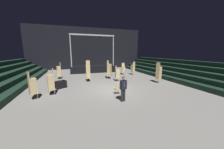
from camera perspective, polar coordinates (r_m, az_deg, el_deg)
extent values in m
cube|color=slate|center=(10.90, -0.37, -7.24)|extent=(22.00, 30.00, 0.10)
cube|color=black|center=(25.10, -11.13, 11.94)|extent=(22.00, 0.30, 8.00)
cube|color=black|center=(12.15, -39.18, -6.43)|extent=(0.75, 24.00, 0.45)
cube|color=black|center=(12.34, -42.67, -4.47)|extent=(0.75, 24.00, 0.45)
cube|color=black|center=(15.63, 26.08, -1.84)|extent=(0.75, 24.00, 0.45)
cube|color=black|center=(16.07, 28.13, -0.06)|extent=(0.75, 24.00, 0.45)
cube|color=black|center=(16.56, 30.06, 1.62)|extent=(0.75, 24.00, 0.45)
cube|color=black|center=(17.07, 31.89, 3.20)|extent=(0.75, 24.00, 0.45)
cube|color=black|center=(17.61, 33.61, 4.68)|extent=(0.75, 24.00, 0.45)
cube|color=black|center=(20.83, -9.25, 2.78)|extent=(7.08, 3.23, 1.07)
cylinder|color=#9EA0A8|center=(19.04, -18.84, 10.44)|extent=(0.16, 0.16, 4.74)
cylinder|color=#9EA0A8|center=(20.10, 0.61, 10.96)|extent=(0.16, 0.16, 4.74)
cube|color=#9EA0A8|center=(19.47, -9.06, 17.85)|extent=(6.78, 0.20, 0.20)
cylinder|color=black|center=(19.18, -18.45, 16.91)|extent=(0.18, 0.18, 0.22)
cylinder|color=black|center=(19.30, -12.15, 17.16)|extent=(0.18, 0.18, 0.22)
cylinder|color=black|center=(19.63, -5.99, 17.21)|extent=(0.18, 0.18, 0.22)
cylinder|color=black|center=(20.16, -0.09, 17.09)|extent=(0.18, 0.18, 0.22)
cylinder|color=black|center=(8.29, 5.79, -9.60)|extent=(0.15, 0.15, 0.85)
cylinder|color=black|center=(8.20, 4.73, -9.82)|extent=(0.15, 0.15, 0.85)
cube|color=silver|center=(7.98, 5.59, -4.92)|extent=(0.19, 0.13, 0.60)
cube|color=black|center=(8.02, 5.35, -4.82)|extent=(0.43, 0.30, 0.60)
cube|color=maroon|center=(7.91, 5.82, -4.51)|extent=(0.06, 0.02, 0.39)
cylinder|color=black|center=(8.15, 6.73, -4.52)|extent=(0.11, 0.11, 0.56)
cylinder|color=black|center=(7.90, 3.93, -4.96)|extent=(0.11, 0.11, 0.56)
sphere|color=#936B4C|center=(7.92, 5.40, -1.74)|extent=(0.20, 0.20, 0.20)
sphere|color=black|center=(7.91, 5.41, -1.36)|extent=(0.16, 0.16, 0.16)
cylinder|color=#B2B5BA|center=(16.15, -24.16, -1.41)|extent=(0.02, 0.02, 0.40)
cylinder|color=#B2B5BA|center=(16.52, -24.21, -1.17)|extent=(0.02, 0.02, 0.40)
cylinder|color=#B2B5BA|center=(16.16, -22.81, -1.30)|extent=(0.02, 0.02, 0.40)
cylinder|color=#B2B5BA|center=(16.53, -22.89, -1.06)|extent=(0.02, 0.02, 0.40)
cube|color=tan|center=(16.29, -23.58, -0.40)|extent=(0.50, 0.50, 0.08)
cube|color=tan|center=(16.28, -23.60, -0.11)|extent=(0.50, 0.50, 0.08)
cube|color=tan|center=(16.27, -23.62, 0.19)|extent=(0.50, 0.50, 0.08)
cube|color=tan|center=(16.25, -23.64, 0.48)|extent=(0.50, 0.50, 0.08)
cube|color=tan|center=(16.24, -23.67, 0.78)|extent=(0.50, 0.50, 0.08)
cube|color=tan|center=(16.23, -23.69, 1.08)|extent=(0.50, 0.50, 0.08)
cube|color=tan|center=(16.21, -23.71, 1.37)|extent=(0.50, 0.50, 0.08)
cube|color=tan|center=(16.20, -23.73, 1.67)|extent=(0.50, 0.50, 0.08)
cube|color=tan|center=(16.19, -23.75, 1.97)|extent=(0.50, 0.50, 0.08)
cube|color=tan|center=(16.18, -23.78, 2.26)|extent=(0.50, 0.50, 0.08)
cube|color=tan|center=(16.17, -23.80, 2.56)|extent=(0.50, 0.50, 0.08)
cube|color=tan|center=(16.16, -23.82, 2.86)|extent=(0.50, 0.50, 0.08)
cube|color=tan|center=(16.15, -23.84, 3.16)|extent=(0.50, 0.50, 0.08)
cube|color=tan|center=(16.14, -23.86, 3.46)|extent=(0.50, 0.50, 0.08)
cube|color=tan|center=(16.12, -23.24, 4.47)|extent=(0.10, 0.41, 0.46)
cylinder|color=#B2B5BA|center=(10.46, -32.08, -8.21)|extent=(0.02, 0.02, 0.40)
cylinder|color=#B2B5BA|center=(10.11, -31.51, -8.77)|extent=(0.02, 0.02, 0.40)
cylinder|color=#B2B5BA|center=(10.38, -34.12, -8.55)|extent=(0.02, 0.02, 0.40)
cylinder|color=#B2B5BA|center=(10.03, -33.62, -9.13)|extent=(0.02, 0.02, 0.40)
cube|color=tan|center=(10.17, -32.97, -7.37)|extent=(0.60, 0.60, 0.08)
cube|color=tan|center=(10.15, -33.02, -6.91)|extent=(0.60, 0.60, 0.08)
cube|color=tan|center=(10.13, -33.06, -6.45)|extent=(0.60, 0.60, 0.08)
cube|color=tan|center=(10.11, -33.11, -5.99)|extent=(0.60, 0.60, 0.08)
cube|color=tan|center=(10.09, -33.16, -5.52)|extent=(0.60, 0.60, 0.08)
cube|color=tan|center=(10.07, -33.21, -5.05)|extent=(0.60, 0.60, 0.08)
cube|color=tan|center=(10.05, -33.26, -4.59)|extent=(0.60, 0.60, 0.08)
cube|color=tan|center=(10.03, -33.30, -4.12)|extent=(0.60, 0.60, 0.08)
cube|color=tan|center=(10.01, -33.35, -3.64)|extent=(0.60, 0.60, 0.08)
cube|color=tan|center=(9.99, -33.40, -3.17)|extent=(0.60, 0.60, 0.08)
cube|color=tan|center=(9.97, -33.45, -2.69)|extent=(0.60, 0.60, 0.08)
cube|color=tan|center=(9.96, -33.50, -2.22)|extent=(0.60, 0.60, 0.08)
cube|color=tan|center=(9.94, -33.55, -1.74)|extent=(0.60, 0.60, 0.08)
cube|color=tan|center=(9.85, -34.80, -0.34)|extent=(0.24, 0.38, 0.46)
cylinder|color=#B2B5BA|center=(17.86, 5.98, 0.52)|extent=(0.02, 0.02, 0.40)
cylinder|color=#B2B5BA|center=(17.80, 4.78, 0.50)|extent=(0.02, 0.02, 0.40)
cylinder|color=#B2B5BA|center=(18.23, 5.78, 0.72)|extent=(0.02, 0.02, 0.40)
cylinder|color=#B2B5BA|center=(18.17, 4.59, 0.71)|extent=(0.02, 0.02, 0.40)
cube|color=tan|center=(17.98, 5.29, 1.38)|extent=(0.53, 0.53, 0.08)
cube|color=tan|center=(17.96, 5.30, 1.64)|extent=(0.53, 0.53, 0.08)
cube|color=tan|center=(17.95, 5.30, 1.91)|extent=(0.53, 0.53, 0.08)
cube|color=tan|center=(17.94, 5.31, 2.18)|extent=(0.53, 0.53, 0.08)
cube|color=tan|center=(17.93, 5.31, 2.45)|extent=(0.53, 0.53, 0.08)
cube|color=tan|center=(17.91, 5.32, 2.72)|extent=(0.53, 0.53, 0.08)
cube|color=tan|center=(17.90, 5.32, 2.99)|extent=(0.53, 0.53, 0.08)
cube|color=tan|center=(17.89, 5.33, 3.26)|extent=(0.53, 0.53, 0.08)
cube|color=tan|center=(17.88, 5.33, 3.53)|extent=(0.53, 0.53, 0.08)
cube|color=tan|center=(17.87, 5.34, 3.80)|extent=(0.53, 0.53, 0.08)
cube|color=tan|center=(18.03, 5.25, 4.73)|extent=(0.40, 0.15, 0.46)
cylinder|color=#B2B5BA|center=(14.05, -11.95, -2.37)|extent=(0.02, 0.02, 0.40)
cylinder|color=#B2B5BA|center=(14.09, -10.41, -2.28)|extent=(0.02, 0.02, 0.40)
cylinder|color=#B2B5BA|center=(13.68, -11.78, -2.71)|extent=(0.02, 0.02, 0.40)
cylinder|color=#B2B5BA|center=(13.72, -10.20, -2.61)|extent=(0.02, 0.02, 0.40)
cube|color=tan|center=(13.83, -11.12, -1.51)|extent=(0.44, 0.44, 0.08)
cube|color=tan|center=(13.82, -11.13, -1.17)|extent=(0.44, 0.44, 0.08)
cube|color=tan|center=(13.80, -11.15, -0.82)|extent=(0.44, 0.44, 0.08)
cube|color=tan|center=(13.78, -11.16, -0.47)|extent=(0.44, 0.44, 0.08)
cube|color=tan|center=(13.77, -11.17, -0.13)|extent=(0.44, 0.44, 0.08)
cube|color=tan|center=(13.75, -11.18, 0.22)|extent=(0.44, 0.44, 0.08)
cube|color=tan|center=(13.74, -11.20, 0.57)|extent=(0.44, 0.44, 0.08)
cube|color=tan|center=(13.72, -11.21, 0.92)|extent=(0.44, 0.44, 0.08)
cube|color=tan|center=(13.71, -11.22, 1.27)|extent=(0.44, 0.44, 0.08)
cube|color=tan|center=(13.70, -11.23, 1.62)|extent=(0.44, 0.44, 0.08)
cube|color=tan|center=(13.69, -11.25, 1.97)|extent=(0.44, 0.44, 0.08)
cube|color=tan|center=(13.67, -11.26, 2.33)|extent=(0.44, 0.44, 0.08)
cube|color=tan|center=(13.66, -11.27, 2.68)|extent=(0.44, 0.44, 0.08)
cube|color=tan|center=(13.65, -11.28, 3.03)|extent=(0.44, 0.44, 0.08)
cube|color=tan|center=(13.64, -11.30, 3.39)|extent=(0.44, 0.44, 0.08)
cube|color=tan|center=(13.63, -11.31, 3.74)|extent=(0.44, 0.44, 0.08)
cube|color=tan|center=(13.62, -11.32, 4.09)|extent=(0.44, 0.44, 0.08)
cube|color=tan|center=(13.61, -11.33, 4.45)|extent=(0.44, 0.44, 0.08)
cube|color=tan|center=(13.39, -11.28, 5.53)|extent=(0.41, 0.05, 0.46)
cylinder|color=#B2B5BA|center=(14.31, 20.67, -2.60)|extent=(0.02, 0.02, 0.40)
cylinder|color=#B2B5BA|center=(14.11, 21.95, -2.86)|extent=(0.02, 0.02, 0.40)
cylinder|color=#B2B5BA|center=(14.00, 19.80, -2.82)|extent=(0.02, 0.02, 0.40)
cylinder|color=#B2B5BA|center=(13.79, 21.10, -3.09)|extent=(0.02, 0.02, 0.40)
cube|color=tan|center=(14.00, 20.95, -1.87)|extent=(0.55, 0.55, 0.08)
cube|color=tan|center=(13.98, 20.97, -1.53)|extent=(0.55, 0.55, 0.08)
cube|color=tan|center=(13.97, 20.99, -1.19)|extent=(0.55, 0.55, 0.08)
cube|color=tan|center=(13.95, 21.01, -0.85)|extent=(0.55, 0.55, 0.08)
cube|color=tan|center=(13.93, 21.04, -0.51)|extent=(0.55, 0.55, 0.08)
cube|color=tan|center=(13.92, 21.06, -0.16)|extent=(0.55, 0.55, 0.08)
cube|color=tan|center=(13.90, 21.08, 0.18)|extent=(0.55, 0.55, 0.08)
cube|color=tan|center=(13.89, 21.11, 0.53)|extent=(0.55, 0.55, 0.08)
cube|color=tan|center=(13.88, 21.13, 0.87)|extent=(0.55, 0.55, 0.08)
cube|color=tan|center=(13.86, 21.15, 1.22)|extent=(0.55, 0.55, 0.08)
cube|color=tan|center=(13.85, 21.17, 1.57)|extent=(0.55, 0.55, 0.08)
cube|color=tan|center=(13.84, 21.20, 1.91)|extent=(0.55, 0.55, 0.08)
cube|color=tan|center=(13.83, 21.22, 2.26)|extent=(0.55, 0.55, 0.08)
cube|color=tan|center=(13.82, 21.24, 2.61)|extent=(0.55, 0.55, 0.08)
cube|color=tan|center=(13.81, 21.27, 2.96)|extent=(0.55, 0.55, 0.08)
cube|color=tan|center=(13.80, 21.29, 3.31)|extent=(0.55, 0.55, 0.08)
cube|color=tan|center=(13.61, 20.91, 4.40)|extent=(0.17, 0.40, 0.46)
cylinder|color=#B2B5BA|center=(18.16, 8.86, 0.61)|extent=(0.02, 0.02, 0.40)
cylinder|color=#B2B5BA|center=(18.43, 9.69, 0.73)|extent=(0.02, 0.02, 0.40)
cylinder|color=#B2B5BA|center=(17.90, 9.74, 0.44)|extent=(0.02, 0.02, 0.40)
cylinder|color=#B2B5BA|center=(18.18, 10.56, 0.57)|extent=(0.02, 0.02, 0.40)
cube|color=tan|center=(18.13, 9.73, 1.35)|extent=(0.56, 0.56, 0.08)
cube|color=tan|center=(18.11, 9.74, 1.61)|extent=(0.56, 0.56, 0.08)
cube|color=tan|center=(18.10, 9.75, 1.88)|extent=(0.56, 0.56, 0.08)
cube|color=tan|center=(18.09, 9.76, 2.14)|extent=(0.56, 0.56, 0.08)
cube|color=tan|center=(18.08, 9.77, 2.41)|extent=(0.56, 0.56, 0.08)
cube|color=tan|center=(18.06, 9.78, 2.68)|extent=(0.56, 0.56, 0.08)
cube|color=tan|center=(18.05, 9.78, 2.94)|extent=(0.56, 0.56, 0.08)
cube|color=tan|center=(18.04, 9.79, 3.21)|extent=(0.56, 0.56, 0.08)
cube|color=tan|center=(18.03, 9.80, 3.48)|extent=(0.56, 0.56, 0.08)
cube|color=tan|center=(18.02, 9.81, 3.75)|extent=(0.56, 0.56, 0.08)
cube|color=tan|center=(18.01, 9.82, 4.02)|extent=(0.56, 0.56, 0.08)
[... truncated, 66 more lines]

